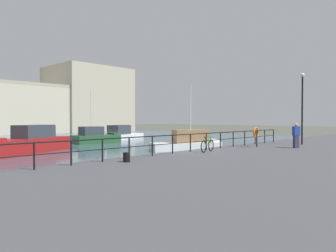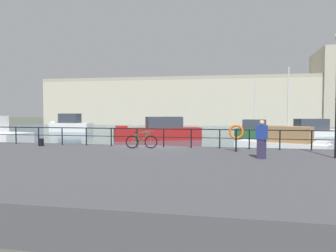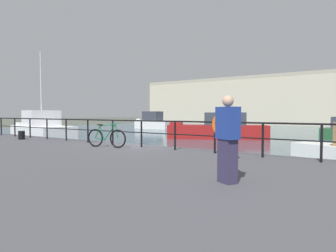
{
  "view_description": "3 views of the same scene",
  "coord_description": "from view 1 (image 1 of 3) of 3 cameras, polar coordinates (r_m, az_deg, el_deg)",
  "views": [
    {
      "loc": [
        -15.97,
        -13.17,
        3.03
      ],
      "look_at": [
        -1.19,
        0.68,
        2.58
      ],
      "focal_mm": 34.93,
      "sensor_mm": 36.0,
      "label": 1
    },
    {
      "loc": [
        5.07,
        -19.68,
        3.17
      ],
      "look_at": [
        0.18,
        3.64,
        2.06
      ],
      "focal_mm": 36.27,
      "sensor_mm": 36.0,
      "label": 2
    },
    {
      "loc": [
        8.27,
        -9.67,
        2.4
      ],
      "look_at": [
        0.42,
        1.73,
        1.79
      ],
      "focal_mm": 31.22,
      "sensor_mm": 36.0,
      "label": 3
    }
  ],
  "objects": [
    {
      "name": "moored_green_narrowboat",
      "position": [
        31.74,
        3.52,
        -2.84
      ],
      "size": [
        7.06,
        4.73,
        6.38
      ],
      "rotation": [
        0.0,
        0.0,
        -0.45
      ],
      "color": "white",
      "rests_on": "water_basin"
    },
    {
      "name": "parked_bicycle",
      "position": [
        19.6,
        6.89,
        -3.39
      ],
      "size": [
        1.74,
        0.42,
        0.98
      ],
      "rotation": [
        0.0,
        0.0,
        0.21
      ],
      "color": "black",
      "rests_on": "quay_promenade"
    },
    {
      "name": "life_ring_stand",
      "position": [
        23.71,
        15.13,
        -1.2
      ],
      "size": [
        0.75,
        0.16,
        1.4
      ],
      "color": "black",
      "rests_on": "quay_promenade"
    },
    {
      "name": "mooring_bollard",
      "position": [
        15.09,
        -7.24,
        -5.44
      ],
      "size": [
        0.32,
        0.32,
        0.44
      ],
      "primitive_type": "cylinder",
      "color": "black",
      "rests_on": "quay_promenade"
    },
    {
      "name": "quay_lamp_post",
      "position": [
        27.04,
        22.38,
        4.24
      ],
      "size": [
        0.32,
        0.32,
        5.48
      ],
      "color": "black",
      "rests_on": "quay_promenade"
    },
    {
      "name": "water_basin",
      "position": [
        46.32,
        -26.61,
        -2.61
      ],
      "size": [
        80.0,
        60.0,
        0.01
      ],
      "primitive_type": "cube",
      "color": "#385160",
      "rests_on": "ground_plane"
    },
    {
      "name": "moored_harbor_tender",
      "position": [
        41.52,
        -12.61,
        -1.85
      ],
      "size": [
        5.9,
        3.39,
        6.48
      ],
      "rotation": [
        0.0,
        0.0,
        -0.13
      ],
      "color": "#23512D",
      "rests_on": "water_basin"
    },
    {
      "name": "moored_red_daysailer",
      "position": [
        31.39,
        -22.98,
        -2.64
      ],
      "size": [
        9.24,
        6.03,
        2.46
      ],
      "rotation": [
        0.0,
        0.0,
        3.6
      ],
      "color": "maroon",
      "rests_on": "water_basin"
    },
    {
      "name": "quay_promenade",
      "position": [
        17.49,
        20.42,
        -7.04
      ],
      "size": [
        56.0,
        13.0,
        1.05
      ],
      "primitive_type": "cube",
      "color": "#47474C",
      "rests_on": "ground_plane"
    },
    {
      "name": "standing_person",
      "position": [
        23.72,
        21.45,
        -1.51
      ],
      "size": [
        0.52,
        0.46,
        1.69
      ],
      "rotation": [
        0.0,
        0.0,
        4.19
      ],
      "color": "#332D4C",
      "rests_on": "quay_promenade"
    },
    {
      "name": "ground_plane",
      "position": [
        20.92,
        3.63,
        -7.06
      ],
      "size": [
        240.0,
        240.0,
        0.0
      ],
      "primitive_type": "plane",
      "color": "#4C5147"
    },
    {
      "name": "quay_railing",
      "position": [
        19.08,
        2.42,
        -2.46
      ],
      "size": [
        24.0,
        0.07,
        1.08
      ],
      "color": "black",
      "rests_on": "quay_promenade"
    },
    {
      "name": "moored_white_yacht",
      "position": [
        48.53,
        -8.04,
        -1.39
      ],
      "size": [
        8.46,
        5.1,
        2.11
      ],
      "rotation": [
        0.0,
        0.0,
        3.5
      ],
      "color": "white",
      "rests_on": "water_basin"
    }
  ]
}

